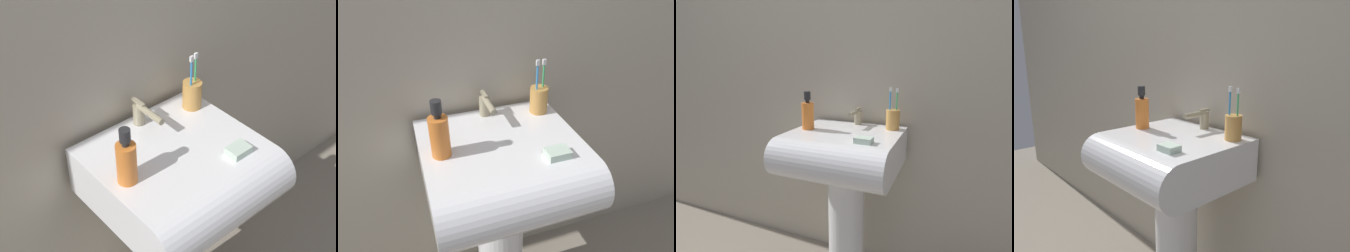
# 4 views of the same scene
# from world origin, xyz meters

# --- Properties ---
(wall_back) EXTENTS (5.00, 0.05, 2.40)m
(wall_back) POSITION_xyz_m (0.00, 0.25, 1.20)
(wall_back) COLOR #B7AD99
(wall_back) RESTS_ON ground
(sink_pedestal) EXTENTS (0.18, 0.18, 0.66)m
(sink_pedestal) POSITION_xyz_m (0.00, 0.00, 0.33)
(sink_pedestal) COLOR white
(sink_pedestal) RESTS_ON ground
(sink_basin) EXTENTS (0.51, 0.50, 0.17)m
(sink_basin) POSITION_xyz_m (0.00, -0.06, 0.75)
(sink_basin) COLOR white
(sink_basin) RESTS_ON sink_pedestal
(faucet) EXTENTS (0.04, 0.14, 0.09)m
(faucet) POSITION_xyz_m (0.00, 0.14, 0.88)
(faucet) COLOR tan
(faucet) RESTS_ON sink_basin
(toothbrush_cup) EXTENTS (0.07, 0.07, 0.20)m
(toothbrush_cup) POSITION_xyz_m (0.19, 0.12, 0.88)
(toothbrush_cup) COLOR #D19347
(toothbrush_cup) RESTS_ON sink_basin
(soap_bottle) EXTENTS (0.06, 0.06, 0.18)m
(soap_bottle) POSITION_xyz_m (-0.19, -0.03, 0.91)
(soap_bottle) COLOR orange
(soap_bottle) RESTS_ON sink_basin
(bar_soap) EXTENTS (0.07, 0.05, 0.02)m
(bar_soap) POSITION_xyz_m (0.14, -0.15, 0.84)
(bar_soap) COLOR silver
(bar_soap) RESTS_ON sink_basin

